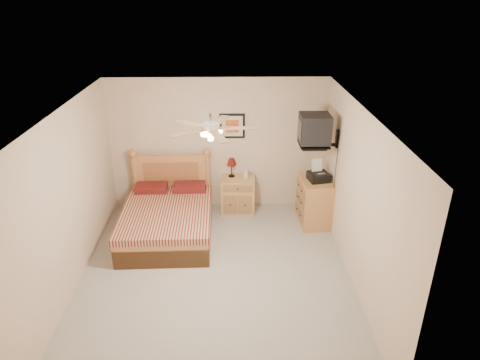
{
  "coord_description": "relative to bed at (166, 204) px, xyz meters",
  "views": [
    {
      "loc": [
        0.25,
        -5.24,
        3.98
      ],
      "look_at": [
        0.38,
        0.9,
        1.15
      ],
      "focal_mm": 32.0,
      "sensor_mm": 36.0,
      "label": 1
    }
  ],
  "objects": [
    {
      "name": "wall_front",
      "position": [
        0.85,
        -3.37,
        0.63
      ],
      "size": [
        4.0,
        0.04,
        2.5
      ],
      "primitive_type": "cube",
      "color": "beige",
      "rests_on": "ground"
    },
    {
      "name": "fax_machine",
      "position": [
        2.61,
        0.36,
        0.42
      ],
      "size": [
        0.4,
        0.42,
        0.36
      ],
      "primitive_type": null,
      "rotation": [
        0.0,
        0.0,
        0.21
      ],
      "color": "black",
      "rests_on": "dresser"
    },
    {
      "name": "ceiling",
      "position": [
        0.85,
        -1.12,
        1.88
      ],
      "size": [
        4.0,
        4.5,
        0.04
      ],
      "primitive_type": "cube",
      "color": "white",
      "rests_on": "ground"
    },
    {
      "name": "wall_back",
      "position": [
        0.85,
        1.13,
        0.63
      ],
      "size": [
        4.0,
        0.04,
        2.5
      ],
      "primitive_type": "cube",
      "color": "beige",
      "rests_on": "ground"
    },
    {
      "name": "floor",
      "position": [
        0.85,
        -1.12,
        -0.62
      ],
      "size": [
        4.5,
        4.5,
        0.0
      ],
      "primitive_type": "plane",
      "color": "gray",
      "rests_on": "ground"
    },
    {
      "name": "wall_tv",
      "position": [
        2.6,
        0.22,
        1.19
      ],
      "size": [
        0.56,
        0.46,
        0.58
      ],
      "primitive_type": null,
      "color": "black",
      "rests_on": "wall_right"
    },
    {
      "name": "table_lamp",
      "position": [
        1.1,
        0.97,
        0.23
      ],
      "size": [
        0.25,
        0.25,
        0.36
      ],
      "primitive_type": null,
      "rotation": [
        0.0,
        0.0,
        0.36
      ],
      "color": "#5B110D",
      "rests_on": "nightstand"
    },
    {
      "name": "wall_right",
      "position": [
        2.85,
        -1.12,
        0.63
      ],
      "size": [
        0.04,
        4.5,
        2.5
      ],
      "primitive_type": "cube",
      "color": "beige",
      "rests_on": "ground"
    },
    {
      "name": "dresser",
      "position": [
        2.58,
        0.39,
        -0.19
      ],
      "size": [
        0.55,
        0.76,
        0.86
      ],
      "primitive_type": "cube",
      "rotation": [
        0.0,
        0.0,
        0.06
      ],
      "color": "#BB8648",
      "rests_on": "ground"
    },
    {
      "name": "magazine_upper",
      "position": [
        2.53,
        0.64,
        0.28
      ],
      "size": [
        0.23,
        0.28,
        0.02
      ],
      "primitive_type": "imported",
      "rotation": [
        0.0,
        0.0,
        -0.16
      ],
      "color": "gray",
      "rests_on": "magazine_lower"
    },
    {
      "name": "wall_left",
      "position": [
        -1.15,
        -1.12,
        0.63
      ],
      "size": [
        0.04,
        4.5,
        2.5
      ],
      "primitive_type": "cube",
      "color": "beige",
      "rests_on": "ground"
    },
    {
      "name": "magazine_lower",
      "position": [
        2.53,
        0.61,
        0.25
      ],
      "size": [
        0.31,
        0.36,
        0.03
      ],
      "primitive_type": "imported",
      "rotation": [
        0.0,
        0.0,
        0.38
      ],
      "color": "#AFA38A",
      "rests_on": "dresser"
    },
    {
      "name": "bed",
      "position": [
        0.0,
        0.0,
        0.0
      ],
      "size": [
        1.5,
        1.95,
        1.24
      ],
      "primitive_type": null,
      "rotation": [
        0.0,
        0.0,
        0.02
      ],
      "color": "#B17044",
      "rests_on": "ground"
    },
    {
      "name": "lotion_bottle",
      "position": [
        1.37,
        0.89,
        0.16
      ],
      "size": [
        0.1,
        0.1,
        0.22
      ],
      "primitive_type": "imported",
      "rotation": [
        0.0,
        0.0,
        0.23
      ],
      "color": "silver",
      "rests_on": "nightstand"
    },
    {
      "name": "framed_picture",
      "position": [
        1.12,
        1.11,
        1.0
      ],
      "size": [
        0.46,
        0.04,
        0.46
      ],
      "primitive_type": "cube",
      "color": "black",
      "rests_on": "wall_back"
    },
    {
      "name": "nightstand",
      "position": [
        1.23,
        0.88,
        -0.28
      ],
      "size": [
        0.65,
        0.5,
        0.68
      ],
      "primitive_type": "cube",
      "rotation": [
        0.0,
        0.0,
        -0.05
      ],
      "color": "tan",
      "rests_on": "ground"
    },
    {
      "name": "ceiling_fan",
      "position": [
        0.85,
        -1.32,
        1.74
      ],
      "size": [
        1.14,
        1.14,
        0.28
      ],
      "primitive_type": null,
      "color": "white",
      "rests_on": "ceiling"
    }
  ]
}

